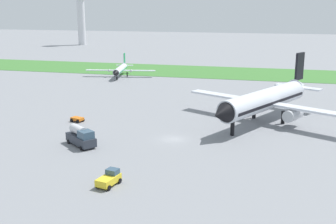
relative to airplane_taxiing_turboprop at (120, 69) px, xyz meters
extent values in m
plane|color=gray|center=(32.25, -60.85, -2.51)|extent=(600.00, 600.00, 0.00)
cube|color=#3D7533|center=(32.25, 17.08, -2.47)|extent=(360.00, 28.00, 0.08)
cylinder|color=silver|center=(0.07, -0.40, -0.02)|extent=(4.64, 15.09, 2.08)
cone|color=black|center=(1.51, -8.58, -0.02)|extent=(2.36, 2.40, 2.04)
cone|color=silver|center=(-1.44, 8.19, 0.24)|extent=(2.35, 3.19, 1.87)
cube|color=#198C4C|center=(0.07, -0.40, -0.17)|extent=(4.54, 14.28, 0.29)
cube|color=silver|center=(5.62, 1.00, -0.38)|extent=(11.50, 3.41, 0.21)
cube|color=silver|center=(-5.63, -0.98, -0.38)|extent=(11.50, 3.41, 0.21)
cylinder|color=#B7BABF|center=(3.70, 0.07, -0.38)|extent=(0.94, 1.75, 0.66)
cylinder|color=#B7BABF|center=(-3.50, -1.19, -0.38)|extent=(0.94, 1.75, 0.66)
cube|color=#198C4C|center=(-1.37, 7.79, 2.68)|extent=(0.57, 1.88, 3.32)
cube|color=silver|center=(0.06, 8.04, 0.19)|extent=(3.08, 1.73, 0.17)
cube|color=silver|center=(-2.80, 7.53, 0.19)|extent=(3.08, 1.73, 0.17)
cylinder|color=black|center=(1.15, -6.53, -1.78)|extent=(0.37, 0.37, 1.45)
cylinder|color=black|center=(1.91, 0.98, -1.78)|extent=(0.37, 0.37, 1.45)
cylinder|color=black|center=(-2.14, 0.27, -1.78)|extent=(0.37, 0.37, 1.45)
cylinder|color=silver|center=(47.20, -46.11, 2.18)|extent=(16.08, 25.90, 4.13)
cone|color=black|center=(40.31, -59.45, 2.18)|extent=(5.32, 5.19, 4.05)
cone|color=silver|center=(54.45, -32.10, 2.70)|extent=(5.71, 6.38, 3.72)
cube|color=black|center=(47.20, -46.11, 1.87)|extent=(15.47, 24.61, 0.58)
cube|color=silver|center=(55.55, -49.58, 1.46)|extent=(17.21, 10.61, 0.41)
cube|color=silver|center=(39.55, -41.30, 1.46)|extent=(17.21, 10.61, 0.41)
cylinder|color=#B7BABF|center=(52.67, -48.09, -0.01)|extent=(4.09, 5.04, 2.27)
cylinder|color=#B7BABF|center=(42.43, -42.79, -0.01)|extent=(4.09, 5.04, 2.27)
cube|color=black|center=(54.10, -32.77, 7.25)|extent=(1.99, 3.23, 6.01)
cube|color=silver|center=(56.44, -33.98, 2.60)|extent=(5.70, 4.41, 0.33)
cube|color=silver|center=(51.77, -31.56, 2.60)|extent=(5.70, 4.41, 0.33)
cylinder|color=black|center=(42.03, -56.11, -1.19)|extent=(0.74, 0.74, 2.63)
cylinder|color=black|center=(50.95, -45.93, -1.19)|extent=(0.74, 0.74, 2.63)
cylinder|color=black|center=(45.19, -42.95, -1.19)|extent=(0.74, 0.74, 2.63)
cube|color=yellow|center=(28.65, -82.06, -1.71)|extent=(2.52, 3.90, 0.90)
cube|color=#334C60|center=(28.86, -81.08, -0.91)|extent=(1.75, 1.59, 0.70)
cylinder|color=black|center=(28.04, -80.64, -2.16)|extent=(0.39, 0.74, 0.70)
cylinder|color=black|center=(29.80, -81.02, -2.16)|extent=(0.39, 0.74, 0.70)
cylinder|color=black|center=(27.51, -83.11, -2.16)|extent=(0.39, 0.74, 0.70)
cylinder|color=black|center=(29.27, -83.49, -2.16)|extent=(0.39, 0.74, 0.70)
cube|color=#2D333D|center=(18.08, -67.92, -1.46)|extent=(6.63, 5.84, 1.40)
cylinder|color=silver|center=(17.46, -67.45, 0.01)|extent=(3.78, 3.38, 1.54)
cube|color=#334C60|center=(19.53, -69.02, -0.16)|extent=(3.08, 3.02, 1.20)
cylinder|color=black|center=(20.62, -68.33, -2.16)|extent=(0.71, 0.62, 0.70)
cylinder|color=black|center=(19.17, -70.25, -2.16)|extent=(0.71, 0.62, 0.70)
cylinder|color=black|center=(16.99, -65.59, -2.16)|extent=(0.71, 0.62, 0.70)
cylinder|color=black|center=(15.54, -67.50, -2.16)|extent=(0.71, 0.62, 0.70)
cube|color=orange|center=(10.83, -54.39, -1.88)|extent=(2.73, 2.13, 0.55)
cylinder|color=black|center=(11.85, -53.92, -2.16)|extent=(0.74, 0.44, 0.70)
cylinder|color=black|center=(11.42, -55.35, -2.16)|extent=(0.74, 0.44, 0.70)
cylinder|color=black|center=(10.24, -53.43, -2.16)|extent=(0.74, 0.44, 0.70)
cylinder|color=black|center=(9.81, -54.87, -2.16)|extent=(0.74, 0.44, 0.70)
cylinder|color=silver|center=(-62.71, 104.34, 11.75)|extent=(4.40, 4.40, 28.51)
camera|label=1|loc=(48.56, -129.68, 20.23)|focal=45.29mm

